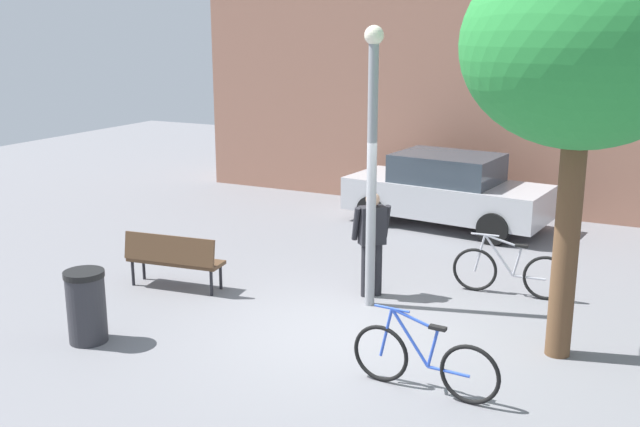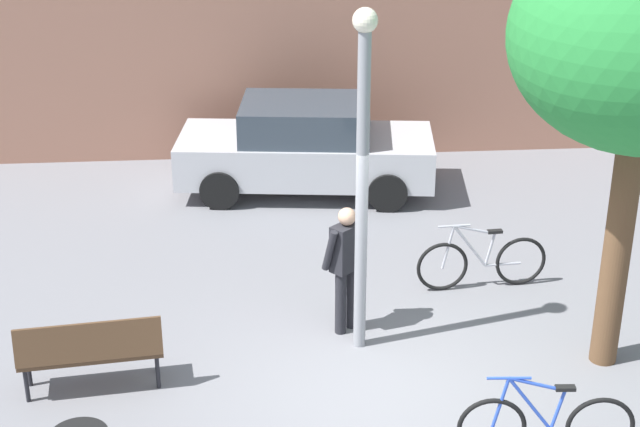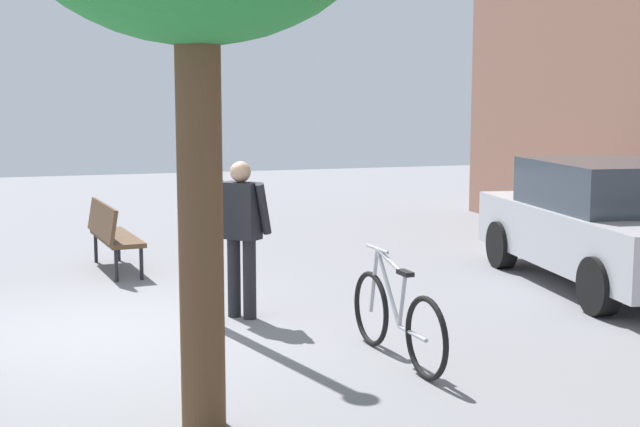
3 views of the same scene
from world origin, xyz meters
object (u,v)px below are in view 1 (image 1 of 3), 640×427
bicycle_silver (509,272)px  parked_car_silver (446,190)px  trash_bin (86,306)px  plaza_tree (583,48)px  park_bench (173,257)px  lamppost (372,151)px  person_by_lamppost (372,237)px  bicycle_blue (423,361)px

bicycle_silver → parked_car_silver: parked_car_silver is taller
bicycle_silver → trash_bin: bearing=-137.6°
plaza_tree → bicycle_silver: bearing=118.8°
trash_bin → plaza_tree: bearing=22.4°
parked_car_silver → plaza_tree: bearing=-60.1°
plaza_tree → trash_bin: size_ratio=5.17×
park_bench → parked_car_silver: (2.78, 5.76, 0.23)m
lamppost → person_by_lamppost: bearing=109.0°
parked_car_silver → person_by_lamppost: bearing=-87.5°
person_by_lamppost → parked_car_silver: size_ratio=0.38×
lamppost → plaza_tree: (2.87, -0.56, 1.51)m
person_by_lamppost → bicycle_blue: (1.75, -2.69, -0.58)m
plaza_tree → parked_car_silver: (-3.20, 5.57, -3.11)m
trash_bin → park_bench: bearing=96.1°
bicycle_blue → bicycle_silver: 3.67m
park_bench → bicycle_blue: (4.74, -1.56, -0.16)m
plaza_tree → person_by_lamppost: bearing=162.5°
lamppost → trash_bin: lamppost is taller
lamppost → bicycle_blue: lamppost is taller
plaza_tree → parked_car_silver: plaza_tree is taller
lamppost → bicycle_silver: (1.81, 1.35, -1.99)m
plaza_tree → bicycle_blue: plaza_tree is taller
lamppost → trash_bin: bearing=-134.4°
person_by_lamppost → trash_bin: 4.34m
lamppost → park_bench: (-3.11, -0.75, -1.83)m
plaza_tree → bicycle_blue: bearing=-125.4°
lamppost → bicycle_silver: lamppost is taller
plaza_tree → bicycle_blue: 4.10m
plaza_tree → parked_car_silver: size_ratio=1.18×
park_bench → bicycle_silver: (4.93, 2.11, -0.16)m
person_by_lamppost → bicycle_silver: size_ratio=0.92×
lamppost → bicycle_silver: size_ratio=2.30×
lamppost → plaza_tree: size_ratio=0.81×
bicycle_silver → parked_car_silver: size_ratio=0.41×
lamppost → park_bench: bearing=-166.4°
bicycle_blue → parked_car_silver: bearing=105.0°
parked_car_silver → bicycle_blue: bearing=-75.0°
person_by_lamppost → trash_bin: person_by_lamppost is taller
person_by_lamppost → bicycle_silver: bearing=26.6°
lamppost → bicycle_blue: (1.62, -2.31, -1.99)m
bicycle_silver → trash_bin: size_ratio=1.82×
lamppost → parked_car_silver: (-0.33, 5.01, -1.60)m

